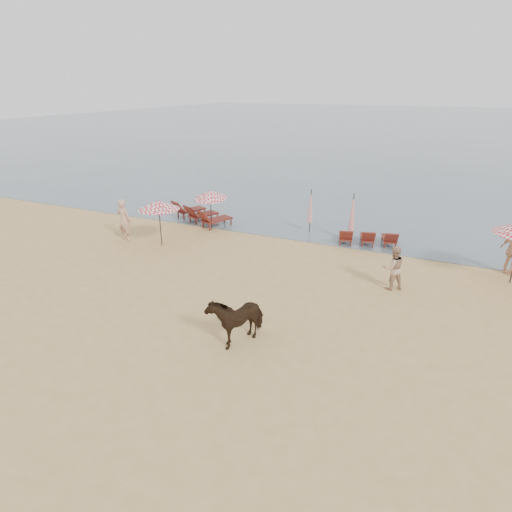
{
  "coord_description": "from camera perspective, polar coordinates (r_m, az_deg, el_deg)",
  "views": [
    {
      "loc": [
        5.75,
        -7.85,
        6.77
      ],
      "look_at": [
        0.0,
        5.0,
        1.1
      ],
      "focal_mm": 30.0,
      "sensor_mm": 36.0,
      "label": 1
    }
  ],
  "objects": [
    {
      "name": "cow",
      "position": [
        12.09,
        -2.63,
        -8.14
      ],
      "size": [
        1.36,
        1.86,
        1.43
      ],
      "primitive_type": "imported",
      "rotation": [
        0.0,
        0.0,
        -0.39
      ],
      "color": "black",
      "rests_on": "ground"
    },
    {
      "name": "umbrella_open_left_b",
      "position": [
        21.09,
        -6.11,
        8.16
      ],
      "size": [
        1.62,
        1.65,
        2.07
      ],
      "rotation": [
        0.0,
        0.0,
        -0.28
      ],
      "color": "black",
      "rests_on": "ground"
    },
    {
      "name": "ground",
      "position": [
        11.86,
        -10.2,
        -13.29
      ],
      "size": [
        120.0,
        120.0,
        0.0
      ],
      "primitive_type": "plane",
      "color": "tan",
      "rests_on": "ground"
    },
    {
      "name": "umbrella_open_left_a",
      "position": [
        19.29,
        -12.87,
        6.64
      ],
      "size": [
        1.82,
        1.82,
        2.07
      ],
      "rotation": [
        0.0,
        0.0,
        0.19
      ],
      "color": "black",
      "rests_on": "ground"
    },
    {
      "name": "umbrella_closed_right",
      "position": [
        20.85,
        7.29,
        6.6
      ],
      "size": [
        0.26,
        0.26,
        2.14
      ],
      "rotation": [
        0.0,
        0.0,
        -0.19
      ],
      "color": "black",
      "rests_on": "ground"
    },
    {
      "name": "lounger_cluster_left",
      "position": [
        22.68,
        -7.52,
        5.63
      ],
      "size": [
        3.57,
        2.95,
        0.68
      ],
      "rotation": [
        0.0,
        0.0,
        -0.43
      ],
      "color": "maroon",
      "rests_on": "ground"
    },
    {
      "name": "lounger_cluster_right",
      "position": [
        19.87,
        14.65,
        2.45
      ],
      "size": [
        2.78,
        2.03,
        0.55
      ],
      "rotation": [
        0.0,
        0.0,
        0.24
      ],
      "color": "maroon",
      "rests_on": "ground"
    },
    {
      "name": "umbrella_closed_left",
      "position": [
        19.85,
        12.75,
        5.7
      ],
      "size": [
        0.28,
        0.28,
        2.28
      ],
      "rotation": [
        0.0,
        0.0,
        -0.06
      ],
      "color": "black",
      "rests_on": "ground"
    },
    {
      "name": "beachgoer_right_a",
      "position": [
        15.71,
        17.83,
        -1.5
      ],
      "size": [
        0.99,
        0.95,
        1.61
      ],
      "primitive_type": "imported",
      "rotation": [
        0.0,
        0.0,
        3.74
      ],
      "color": "tan",
      "rests_on": "ground"
    },
    {
      "name": "sea",
      "position": [
        88.3,
        21.18,
        16.15
      ],
      "size": [
        160.0,
        140.0,
        0.06
      ],
      "primitive_type": "cube",
      "color": "#51606B",
      "rests_on": "ground"
    },
    {
      "name": "beachgoer_left",
      "position": [
        20.67,
        -17.18,
        4.65
      ],
      "size": [
        0.75,
        0.53,
        1.94
      ],
      "primitive_type": "imported",
      "rotation": [
        0.0,
        0.0,
        3.05
      ],
      "color": "tan",
      "rests_on": "ground"
    }
  ]
}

